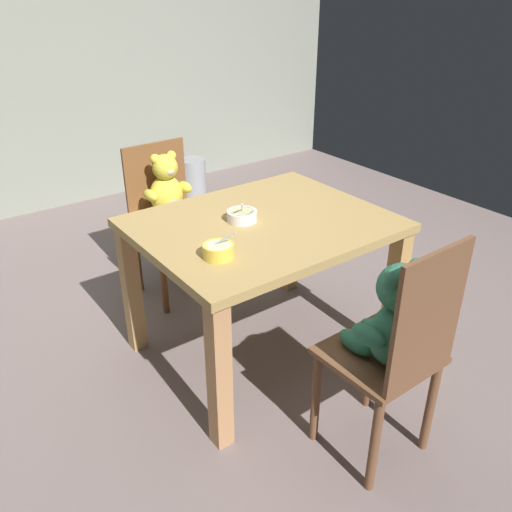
# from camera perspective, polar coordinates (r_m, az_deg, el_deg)

# --- Properties ---
(ground_plane) EXTENTS (5.20, 5.20, 0.04)m
(ground_plane) POSITION_cam_1_polar(r_m,az_deg,el_deg) (2.78, 0.62, -10.19)
(ground_plane) COLOR slate
(wall_rear) EXTENTS (5.20, 0.08, 2.94)m
(wall_rear) POSITION_cam_1_polar(r_m,az_deg,el_deg) (4.51, -21.07, 23.33)
(wall_rear) COLOR gray
(wall_rear) RESTS_ON ground_plane
(dining_table) EXTENTS (1.11, 0.89, 0.71)m
(dining_table) POSITION_cam_1_polar(r_m,az_deg,el_deg) (2.45, 0.69, 1.27)
(dining_table) COLOR #AB8A4E
(dining_table) RESTS_ON ground_plane
(teddy_chair_near_front) EXTENTS (0.39, 0.37, 0.96)m
(teddy_chair_near_front) POSITION_cam_1_polar(r_m,az_deg,el_deg) (1.95, 14.60, -7.83)
(teddy_chair_near_front) COLOR brown
(teddy_chair_near_front) RESTS_ON ground_plane
(teddy_chair_far_center) EXTENTS (0.42, 0.39, 0.87)m
(teddy_chair_far_center) POSITION_cam_1_polar(r_m,az_deg,el_deg) (3.06, -9.33, 5.53)
(teddy_chair_far_center) COLOR brown
(teddy_chair_far_center) RESTS_ON ground_plane
(porridge_bowl_white_center) EXTENTS (0.14, 0.14, 0.11)m
(porridge_bowl_white_center) POSITION_cam_1_polar(r_m,az_deg,el_deg) (2.39, -1.51, 4.37)
(porridge_bowl_white_center) COLOR silver
(porridge_bowl_white_center) RESTS_ON dining_table
(porridge_bowl_yellow_near_left) EXTENTS (0.12, 0.12, 0.12)m
(porridge_bowl_yellow_near_left) POSITION_cam_1_polar(r_m,az_deg,el_deg) (2.08, -4.06, 0.59)
(porridge_bowl_yellow_near_left) COLOR yellow
(porridge_bowl_yellow_near_left) RESTS_ON dining_table
(metal_pail) EXTENTS (0.23, 0.23, 0.30)m
(metal_pail) POSITION_cam_1_polar(r_m,az_deg,el_deg) (4.72, -6.82, 8.55)
(metal_pail) COLOR #93969B
(metal_pail) RESTS_ON ground_plane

